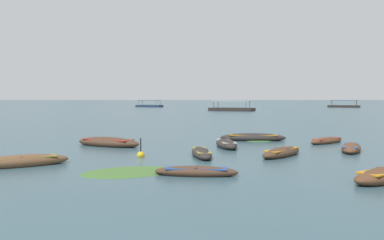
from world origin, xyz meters
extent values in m
plane|color=#385660|center=(0.00, 1500.00, 0.00)|extent=(6000.00, 6000.00, 0.00)
cone|color=slate|center=(-778.80, 1972.59, 94.26)|extent=(743.48, 743.48, 188.52)
cone|color=slate|center=(258.20, 2072.64, 229.96)|extent=(1279.77, 1279.77, 459.92)
ellipsoid|color=#4C3323|center=(-5.13, 18.00, 0.20)|extent=(4.54, 2.94, 0.66)
cube|color=#B22D28|center=(-5.13, 18.00, 0.40)|extent=(3.27, 2.11, 0.05)
cube|color=#4C3323|center=(-5.13, 18.00, 0.45)|extent=(0.43, 0.89, 0.04)
ellipsoid|color=#2D2826|center=(0.59, 14.20, 0.15)|extent=(1.49, 3.54, 0.49)
cube|color=olive|center=(0.59, 14.20, 0.29)|extent=(1.07, 2.55, 0.05)
cube|color=#2D2826|center=(0.59, 14.20, 0.34)|extent=(0.59, 0.19, 0.04)
ellipsoid|color=#2D2826|center=(3.74, 21.70, 0.18)|extent=(4.38, 1.37, 0.61)
cube|color=orange|center=(3.74, 21.70, 0.37)|extent=(3.15, 0.99, 0.05)
cube|color=#2D2826|center=(3.74, 21.70, 0.42)|extent=(0.08, 0.92, 0.04)
ellipsoid|color=brown|center=(-6.80, 10.87, 0.18)|extent=(3.83, 3.09, 0.59)
cube|color=olive|center=(-6.80, 10.87, 0.35)|extent=(2.76, 2.22, 0.05)
cube|color=brown|center=(-6.80, 10.87, 0.40)|extent=(0.47, 0.64, 0.04)
ellipsoid|color=#4C3323|center=(4.52, 14.57, 0.16)|extent=(2.80, 3.41, 0.53)
cube|color=orange|center=(4.52, 14.57, 0.32)|extent=(2.01, 2.46, 0.05)
cube|color=#4C3323|center=(4.52, 14.57, 0.37)|extent=(0.60, 0.45, 0.04)
ellipsoid|color=brown|center=(8.24, 20.40, 0.14)|extent=(2.96, 2.86, 0.47)
cube|color=#B22D28|center=(8.24, 20.40, 0.28)|extent=(2.13, 2.06, 0.05)
cube|color=brown|center=(8.24, 20.40, 0.33)|extent=(0.47, 0.49, 0.04)
ellipsoid|color=brown|center=(8.53, 16.66, 0.16)|extent=(2.11, 3.59, 0.52)
cube|color=#28519E|center=(8.53, 16.66, 0.31)|extent=(1.52, 2.58, 0.05)
cube|color=brown|center=(8.53, 16.66, 0.36)|extent=(0.65, 0.31, 0.04)
ellipsoid|color=#4C3323|center=(0.62, 9.37, 0.13)|extent=(3.11, 0.91, 0.43)
cube|color=#28519E|center=(0.62, 9.37, 0.26)|extent=(2.24, 0.65, 0.05)
cube|color=#4C3323|center=(0.62, 9.37, 0.31)|extent=(0.10, 0.54, 0.04)
ellipsoid|color=#2D2826|center=(1.88, 17.87, 0.17)|extent=(1.62, 3.46, 0.57)
cube|color=#B7B2A3|center=(1.88, 17.87, 0.34)|extent=(1.17, 2.49, 0.05)
cube|color=#2D2826|center=(1.88, 17.87, 0.39)|extent=(0.71, 0.21, 0.04)
cube|color=#2D2826|center=(41.95, 125.54, 0.27)|extent=(10.24, 6.34, 0.90)
cylinder|color=#4C4742|center=(45.84, 125.24, 1.40)|extent=(0.10, 0.10, 1.80)
cylinder|color=#4C4742|center=(45.02, 123.13, 1.40)|extent=(0.10, 0.10, 1.80)
cylinder|color=#4C4742|center=(38.88, 127.95, 1.40)|extent=(0.10, 0.10, 1.80)
cylinder|color=#4C4742|center=(38.06, 125.84, 1.40)|extent=(0.10, 0.10, 1.80)
cube|color=#334C75|center=(41.95, 125.54, 2.29)|extent=(8.60, 5.33, 0.12)
cube|color=navy|center=(-22.13, 127.46, 0.27)|extent=(9.79, 6.23, 0.90)
cylinder|color=#4C4742|center=(-18.41, 127.17, 1.40)|extent=(0.10, 0.10, 1.80)
cylinder|color=#4C4742|center=(-19.24, 125.10, 1.40)|extent=(0.10, 0.10, 1.80)
cylinder|color=#4C4742|center=(-25.01, 129.83, 1.40)|extent=(0.10, 0.10, 1.80)
cylinder|color=#4C4742|center=(-25.85, 127.76, 1.40)|extent=(0.10, 0.10, 1.80)
cube|color=#334C75|center=(-22.13, 127.46, 2.29)|extent=(8.23, 5.23, 0.12)
cube|color=#2D2826|center=(4.43, 86.75, 0.27)|extent=(11.01, 7.29, 0.90)
cylinder|color=#4C4742|center=(8.61, 86.59, 1.40)|extent=(0.10, 0.10, 1.80)
cylinder|color=#4C4742|center=(7.57, 83.97, 1.40)|extent=(0.10, 0.10, 1.80)
cylinder|color=#4C4742|center=(1.29, 89.52, 1.40)|extent=(0.10, 0.10, 1.80)
cylinder|color=#4C4742|center=(0.25, 86.90, 1.40)|extent=(0.10, 0.10, 1.80)
cube|color=beige|center=(4.43, 86.75, 2.29)|extent=(9.25, 6.13, 0.12)
sphere|color=yellow|center=(-2.32, 13.76, 0.07)|extent=(0.37, 0.37, 0.37)
cylinder|color=black|center=(-2.32, 13.76, 0.49)|extent=(0.06, 0.06, 0.83)
ellipsoid|color=#477033|center=(-2.02, 9.83, 0.00)|extent=(4.27, 3.74, 0.14)
ellipsoid|color=#38662D|center=(4.02, 21.89, 0.00)|extent=(2.52, 2.88, 0.14)
camera|label=1|loc=(1.43, -4.83, 2.79)|focal=36.76mm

